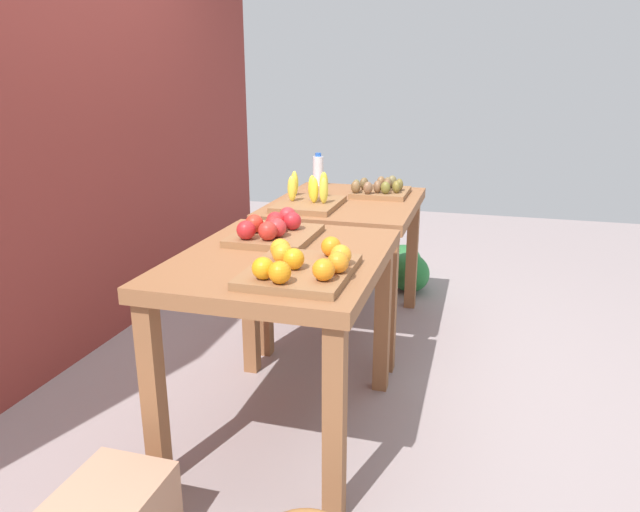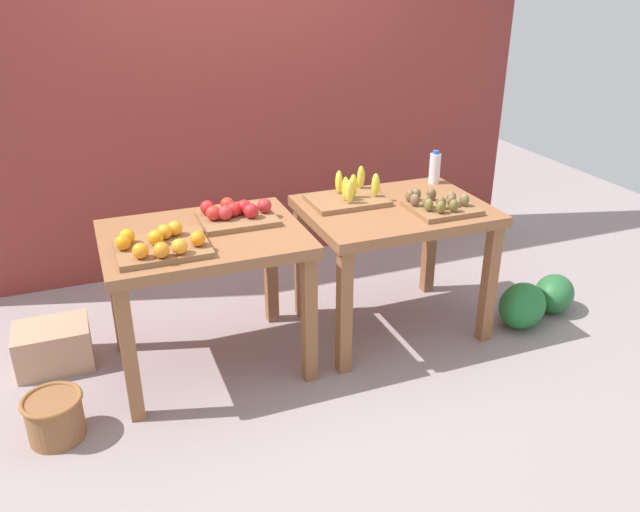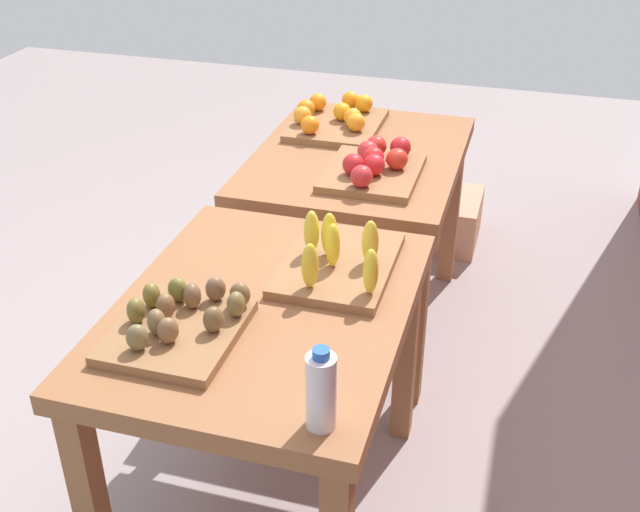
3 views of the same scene
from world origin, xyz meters
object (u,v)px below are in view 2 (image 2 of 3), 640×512
Objects in this scene: display_table_left at (205,254)px; cardboard_produce_box at (53,346)px; orange_bin at (161,244)px; wicker_basket at (55,416)px; display_table_right at (394,225)px; kiwi_bin at (439,205)px; water_bottle at (435,168)px; apple_bin at (235,214)px; banana_crate at (349,196)px; watermelon_pile at (535,301)px.

display_table_left is 1.04m from cardboard_produce_box.
orange_bin is 1.57× the size of wicker_basket.
kiwi_bin reaches higher than display_table_right.
orange_bin is 1.04m from cardboard_produce_box.
water_bottle reaches higher than cardboard_produce_box.
banana_crate is (0.69, 0.05, -0.00)m from apple_bin.
kiwi_bin is (1.31, -0.16, 0.16)m from display_table_left.
banana_crate reaches higher than wicker_basket.
cardboard_produce_box is at bearing 175.22° from banana_crate.
wicker_basket is (-2.15, -0.19, -0.71)m from kiwi_bin.
watermelon_pile is 2.85m from wicker_basket.
banana_crate reaches higher than display_table_right.
watermelon_pile is (2.25, -0.10, -0.71)m from orange_bin.
water_bottle is 0.29× the size of watermelon_pile.
apple_bin is 1.02× the size of cardboard_produce_box.
wicker_basket is at bearing -164.94° from water_bottle.
cardboard_produce_box is at bearing 179.76° from water_bottle.
display_table_left is at bearing -170.17° from banana_crate.
apple_bin reaches higher than cardboard_produce_box.
kiwi_bin is 0.51m from water_bottle.
display_table_right is 0.32m from banana_crate.
wicker_basket is (-2.85, -0.09, -0.01)m from watermelon_pile.
wicker_basket is at bearing -162.34° from orange_bin.
cardboard_produce_box reaches higher than wicker_basket.
cardboard_produce_box is at bearing 160.19° from display_table_left.
water_bottle is 0.53× the size of cardboard_produce_box.
watermelon_pile is (2.01, -0.26, -0.55)m from display_table_left.
wicker_basket is (-1.96, -0.35, -0.56)m from display_table_right.
orange_bin reaches higher than cardboard_produce_box.
display_table_right is 3.65× the size of wicker_basket.
display_table_left and display_table_right have the same top height.
wicker_basket is at bearing -90.21° from cardboard_produce_box.
water_bottle reaches higher than banana_crate.
water_bottle is at bearing 7.75° from apple_bin.
cardboard_produce_box is at bearing 89.79° from wicker_basket.
kiwi_bin is 1.73× the size of water_bottle.
apple_bin is at bearing -10.54° from cardboard_produce_box.
watermelon_pile is 2.55× the size of wicker_basket.
water_bottle is at bearing -0.24° from cardboard_produce_box.
watermelon_pile is at bearing -16.17° from display_table_right.
cardboard_produce_box is (-1.73, 0.14, -0.72)m from banana_crate.
display_table_left is 2.10m from watermelon_pile.
wicker_basket is (-1.73, -0.51, -0.72)m from banana_crate.
display_table_left is at bearing 33.98° from orange_bin.
banana_crate reaches higher than cardboard_produce_box.
water_bottle is (0.42, 0.29, 0.22)m from display_table_right.
water_bottle is 1.05m from watermelon_pile.
watermelon_pile reaches higher than wicker_basket.
kiwi_bin reaches higher than watermelon_pile.
display_table_left is 1.33m from kiwi_bin.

